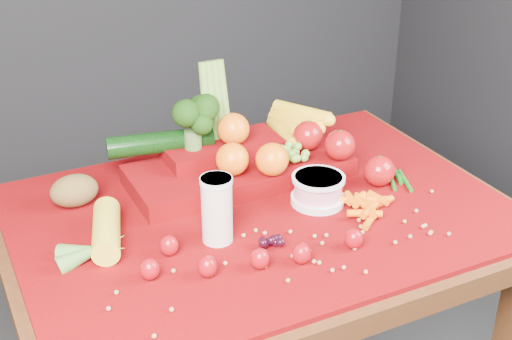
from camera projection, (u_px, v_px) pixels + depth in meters
name	position (u px, v px, depth m)	size (l,w,h in m)	color
table	(260.00, 250.00, 1.62)	(1.10, 0.80, 0.75)	#351B0C
red_cloth	(260.00, 212.00, 1.57)	(1.05, 0.75, 0.01)	#660306
milk_glass	(217.00, 207.00, 1.42)	(0.07, 0.07, 0.14)	beige
yogurt_bowl	(318.00, 189.00, 1.58)	(0.12, 0.12, 0.07)	silver
strawberry_scatter	(241.00, 254.00, 1.37)	(0.44, 0.18, 0.05)	#9B0014
dark_grape_cluster	(272.00, 244.00, 1.42)	(0.06, 0.05, 0.03)	black
soybean_scatter	(305.00, 253.00, 1.41)	(0.84, 0.24, 0.01)	#9E7144
corn_ear	(97.00, 244.00, 1.40)	(0.22, 0.26, 0.06)	gold
potato	(74.00, 191.00, 1.57)	(0.11, 0.08, 0.07)	brown
baby_carrot_pile	(370.00, 205.00, 1.55)	(0.17, 0.17, 0.03)	#DF5E07
green_bean_pile	(393.00, 177.00, 1.69)	(0.14, 0.12, 0.01)	#155B14
produce_mound	(246.00, 154.00, 1.68)	(0.60, 0.36, 0.27)	#660306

